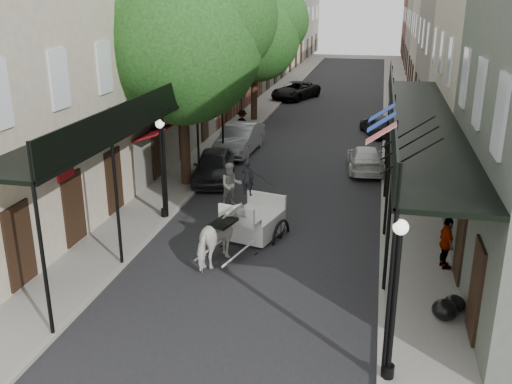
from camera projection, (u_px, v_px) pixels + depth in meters
The scene contains 24 objects.
ground at pixel (230, 313), 15.20m from camera, with size 140.00×140.00×0.00m, color gray.
road at pixel (316, 138), 33.66m from camera, with size 8.00×90.00×0.01m, color black.
sidewalk_left at pixel (234, 133), 34.64m from camera, with size 2.20×90.00×0.12m, color gray.
sidewalk_right at pixel (403, 142), 32.64m from camera, with size 2.20×90.00×0.12m, color gray.
building_row_left at pixel (219, 34), 42.88m from camera, with size 5.00×80.00×10.50m, color beige.
building_row_right at pixel (458, 37), 39.45m from camera, with size 5.00×80.00×10.50m, color gray.
gallery_left at pixel (151, 107), 21.26m from camera, with size 2.20×18.05×4.88m.
gallery_right at pixel (416, 119), 19.35m from camera, with size 2.20×18.05×4.88m.
tree_near at pixel (191, 35), 23.30m from camera, with size 7.31×6.80×9.63m.
tree_far at pixel (260, 31), 36.45m from camera, with size 6.45×6.00×8.61m.
lamppost_right_near at pixel (394, 299), 11.86m from camera, with size 0.32×0.32×3.71m.
lamppost_left at pixel (162, 167), 20.88m from camera, with size 0.32×0.32×3.71m.
lamppost_right_far at pixel (389, 113), 30.32m from camera, with size 0.32×0.32×3.71m.
horse at pixel (222, 237), 17.75m from camera, with size 0.95×2.09×1.77m, color silver.
carriage at pixel (260, 202), 20.00m from camera, with size 2.20×2.89×2.96m.
pedestrian_walking at pixel (231, 185), 22.59m from camera, with size 0.87×0.68×1.80m, color #B3B2A9.
pedestrian_sidewalk_left at pixel (242, 124), 33.22m from camera, with size 1.03×0.59×1.60m, color gray.
pedestrian_sidewalk_right at pixel (446, 243), 17.21m from camera, with size 0.96×0.40×1.64m, color gray.
car_left_near at pixel (214, 166), 25.77m from camera, with size 1.68×4.17×1.42m, color black.
car_left_mid at pixel (240, 139), 30.30m from camera, with size 1.65×4.73×1.56m, color gray.
car_left_far at pixel (296, 90), 46.02m from camera, with size 2.30×4.98×1.39m, color black.
car_right_near at pixel (366, 159), 27.31m from camera, with size 1.66×4.09×1.19m, color silver.
car_right_far at pixel (378, 125), 34.23m from camera, with size 1.50×3.73×1.27m, color black.
trash_bags at pixel (448, 307), 14.77m from camera, with size 0.90×1.05×0.54m.
Camera 1 is at (3.49, -12.84, 8.05)m, focal length 40.00 mm.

